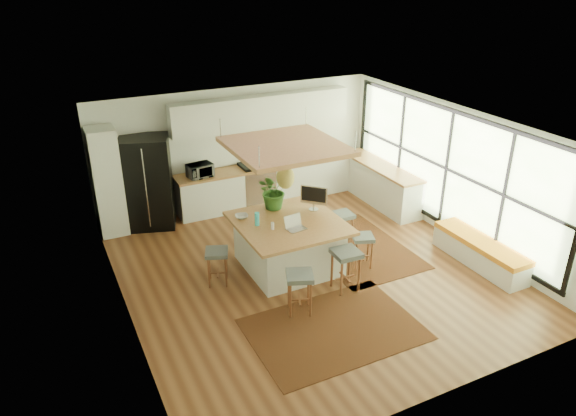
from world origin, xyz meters
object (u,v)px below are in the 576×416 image
microwave (200,169)px  fridge (148,185)px  island_plant (274,194)px  island (289,244)px  stool_left_side (217,265)px  laptop (296,223)px  monitor (314,197)px  stool_near_right (345,271)px  stool_right_back (342,227)px  stool_near_left (300,293)px  stool_right_front (362,249)px

microwave → fridge: bearing=169.7°
fridge → island_plant: fridge is taller
island → stool_left_side: 1.37m
laptop → monitor: bearing=33.6°
island → island_plant: size_ratio=2.56×
island → laptop: size_ratio=5.21×
fridge → stool_near_right: (2.41, -3.96, -0.57)m
laptop → island: bearing=79.8°
fridge → monitor: fridge is taller
stool_right_back → island_plant: size_ratio=0.92×
stool_near_left → monitor: monitor is taller
stool_left_side → microwave: microwave is taller
stool_right_back → island_plant: bearing=166.9°
stool_right_front → stool_left_side: 2.67m
island → monitor: monitor is taller
stool_near_left → stool_right_back: (1.83, 1.68, 0.00)m
stool_right_front → laptop: 1.45m
stool_near_left → island_plant: island_plant is taller
laptop → monitor: size_ratio=0.68×
fridge → stool_left_side: fridge is taller
island → stool_near_left: 1.42m
stool_near_right → stool_right_front: (0.70, 0.53, 0.00)m
stool_near_right → island_plant: island_plant is taller
microwave → stool_left_side: bearing=-111.5°
stool_right_front → stool_left_side: bearing=166.6°
laptop → island_plant: 1.00m
stool_near_right → island_plant: 2.03m
island → monitor: size_ratio=3.55×
island → stool_near_right: 1.24m
fridge → stool_left_side: size_ratio=3.00×
stool_near_right → stool_left_side: bearing=148.7°
stool_right_back → island: bearing=-165.9°
stool_near_left → stool_left_side: stool_near_left is taller
monitor → island_plant: island_plant is taller
microwave → island_plant: island_plant is taller
monitor → island: bearing=-114.1°
island → stool_left_side: (-1.37, 0.04, -0.11)m
fridge → stool_left_side: bearing=-62.6°
stool_near_left → stool_right_front: size_ratio=1.13×
stool_right_front → stool_right_back: (0.13, 0.92, 0.00)m
stool_near_left → island_plant: 2.23m
fridge → stool_near_right: bearing=-41.5°
stool_near_left → microwave: size_ratio=1.34×
stool_left_side → monitor: bearing=5.7°
stool_near_right → stool_left_side: size_ratio=1.15×
stool_left_side → island_plant: 1.74m
stool_left_side → microwave: (0.62, 2.77, 0.75)m
stool_near_right → monitor: monitor is taller
stool_right_back → monitor: size_ratio=1.27×
stool_near_right → island: bearing=115.8°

